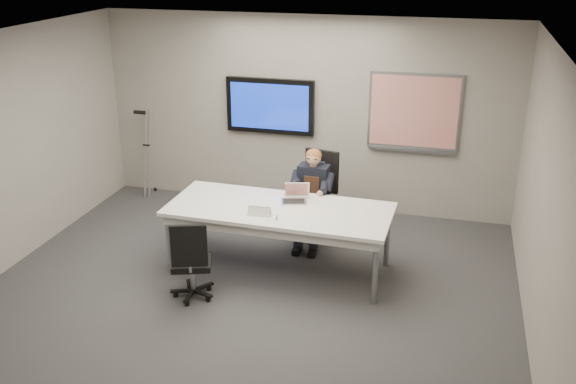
% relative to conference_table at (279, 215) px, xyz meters
% --- Properties ---
extents(floor, '(6.00, 6.00, 0.02)m').
position_rel_conference_table_xyz_m(floor, '(-0.20, -0.93, -0.72)').
color(floor, '#373639').
rests_on(floor, ground).
extents(ceiling, '(6.00, 6.00, 0.02)m').
position_rel_conference_table_xyz_m(ceiling, '(-0.20, -0.93, 2.08)').
color(ceiling, silver).
rests_on(ceiling, wall_back).
extents(wall_back, '(6.00, 0.02, 2.80)m').
position_rel_conference_table_xyz_m(wall_back, '(-0.20, 2.07, 0.68)').
color(wall_back, gray).
rests_on(wall_back, ground).
extents(wall_front, '(6.00, 0.02, 2.80)m').
position_rel_conference_table_xyz_m(wall_front, '(-0.20, -3.93, 0.68)').
color(wall_front, gray).
rests_on(wall_front, ground).
extents(wall_right, '(0.02, 6.00, 2.80)m').
position_rel_conference_table_xyz_m(wall_right, '(2.80, -0.93, 0.68)').
color(wall_right, gray).
rests_on(wall_right, ground).
extents(conference_table, '(2.66, 1.16, 0.81)m').
position_rel_conference_table_xyz_m(conference_table, '(0.00, 0.00, 0.00)').
color(conference_table, white).
rests_on(conference_table, ground).
extents(tv_display, '(1.30, 0.09, 0.80)m').
position_rel_conference_table_xyz_m(tv_display, '(-0.70, 2.02, 0.78)').
color(tv_display, black).
rests_on(tv_display, wall_back).
extents(whiteboard, '(1.25, 0.08, 1.10)m').
position_rel_conference_table_xyz_m(whiteboard, '(1.35, 2.04, 0.81)').
color(whiteboard, gray).
rests_on(whiteboard, wall_back).
extents(office_chair_far, '(0.66, 0.66, 1.17)m').
position_rel_conference_table_xyz_m(office_chair_far, '(0.21, 1.01, -0.35)').
color(office_chair_far, black).
rests_on(office_chair_far, ground).
extents(office_chair_near, '(0.59, 0.59, 0.97)m').
position_rel_conference_table_xyz_m(office_chair_near, '(-0.75, -0.91, -0.42)').
color(office_chair_near, black).
rests_on(office_chair_near, ground).
extents(seated_person, '(0.40, 0.69, 1.27)m').
position_rel_conference_table_xyz_m(seated_person, '(0.20, 0.76, -0.21)').
color(seated_person, '#1B212E').
rests_on(seated_person, office_chair_far).
extents(crutch, '(0.45, 0.69, 1.47)m').
position_rel_conference_table_xyz_m(crutch, '(-2.62, 1.84, -0.01)').
color(crutch, '#AEB0B6').
rests_on(crutch, ground).
extents(laptop, '(0.35, 0.36, 0.21)m').
position_rel_conference_table_xyz_m(laptop, '(0.13, 0.26, 0.15)').
color(laptop, silver).
rests_on(laptop, conference_table).
extents(name_tent, '(0.26, 0.08, 0.10)m').
position_rel_conference_table_xyz_m(name_tent, '(-0.16, -0.27, 0.15)').
color(name_tent, silver).
rests_on(name_tent, conference_table).
extents(pen, '(0.03, 0.13, 0.01)m').
position_rel_conference_table_xyz_m(pen, '(0.05, -0.31, 0.10)').
color(pen, black).
rests_on(pen, conference_table).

